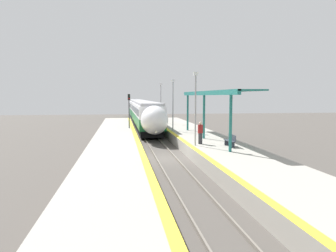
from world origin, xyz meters
The scene contains 13 objects.
ground_plane centered at (0.00, 0.00, 0.00)m, with size 120.00×120.00×0.00m, color #4C4742.
rail_left centered at (-0.72, 0.00, 0.07)m, with size 0.08×90.00×0.15m, color slate.
rail_right centered at (0.72, 0.00, 0.07)m, with size 0.08×90.00×0.15m, color slate.
train centered at (0.00, 29.60, 2.21)m, with size 2.81×47.17×3.86m.
platform_right centered at (4.06, 0.00, 0.46)m, with size 4.74×64.00×0.93m.
platform_left centered at (-3.72, 0.00, 0.46)m, with size 4.05×64.00×0.93m.
platform_bench centered at (4.70, -0.76, 1.39)m, with size 0.44×1.55×0.89m.
person_waiting centered at (2.82, 0.82, 1.81)m, with size 0.36×0.23×1.72m.
railway_signal centered at (-2.27, 14.31, 2.92)m, with size 0.28×0.28×4.83m.
lamppost_near centered at (2.25, 0.09, 4.03)m, with size 0.36×0.20×5.44m.
lamppost_mid centered at (2.25, 10.63, 4.03)m, with size 0.36×0.20×5.44m.
lamppost_far centered at (2.25, 21.16, 4.03)m, with size 0.36×0.20×5.44m.
station_canopy centered at (4.49, 4.01, 4.76)m, with size 2.02×16.91×4.12m.
Camera 1 is at (-3.24, -23.59, 4.60)m, focal length 35.00 mm.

